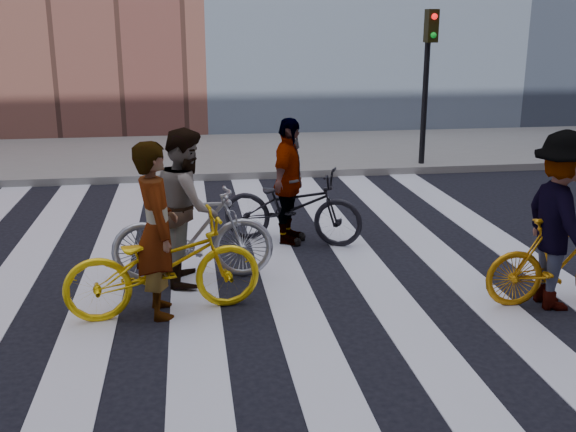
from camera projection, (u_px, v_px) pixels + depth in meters
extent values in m
plane|color=black|center=(236.00, 266.00, 8.77)|extent=(100.00, 100.00, 0.00)
cube|color=gray|center=(212.00, 154.00, 15.89)|extent=(100.00, 5.00, 0.15)
cube|color=silver|center=(16.00, 277.00, 8.38)|extent=(0.55, 10.00, 0.01)
cube|color=silver|center=(106.00, 272.00, 8.54)|extent=(0.55, 10.00, 0.01)
cube|color=silver|center=(194.00, 267.00, 8.69)|extent=(0.55, 10.00, 0.01)
cube|color=silver|center=(278.00, 263.00, 8.85)|extent=(0.55, 10.00, 0.01)
cube|color=silver|center=(359.00, 259.00, 9.01)|extent=(0.55, 10.00, 0.01)
cube|color=silver|center=(438.00, 255.00, 9.17)|extent=(0.55, 10.00, 0.01)
cube|color=silver|center=(514.00, 251.00, 9.32)|extent=(0.55, 10.00, 0.01)
cylinder|color=black|center=(425.00, 95.00, 14.10)|extent=(0.12, 0.12, 3.20)
cube|color=black|center=(431.00, 26.00, 13.57)|extent=(0.22, 0.28, 0.65)
sphere|color=red|center=(435.00, 16.00, 13.38)|extent=(0.12, 0.12, 0.12)
sphere|color=#0CCC26|center=(433.00, 35.00, 13.48)|extent=(0.12, 0.12, 0.12)
imported|color=yellow|center=(163.00, 265.00, 7.19)|extent=(2.19, 1.06, 1.10)
imported|color=#A2A4AC|center=(193.00, 234.00, 8.15)|extent=(1.97, 0.57, 1.18)
imported|color=#C97E0B|center=(561.00, 262.00, 7.42)|extent=(1.71, 0.57, 1.01)
imported|color=black|center=(292.00, 206.00, 9.58)|extent=(2.16, 1.47, 1.07)
imported|color=slate|center=(157.00, 230.00, 7.08)|extent=(0.56, 0.76, 1.90)
imported|color=slate|center=(187.00, 206.00, 8.05)|extent=(0.72, 0.92, 1.88)
imported|color=slate|center=(561.00, 221.00, 7.28)|extent=(0.80, 1.31, 1.96)
imported|color=slate|center=(289.00, 182.00, 9.47)|extent=(0.83, 1.14, 1.80)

